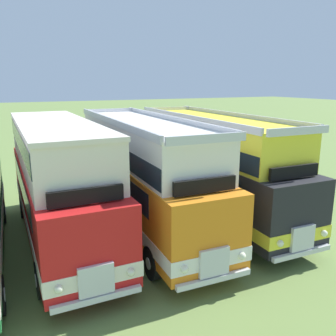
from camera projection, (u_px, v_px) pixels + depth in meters
ground_plane at (64, 240)px, 13.53m from camera, size 200.00×200.00×0.00m
bus_third_in_row at (59, 177)px, 13.01m from camera, size 2.67×10.22×4.49m
bus_fourth_in_row at (142, 170)px, 14.45m from camera, size 2.95×11.35×4.52m
bus_fifth_in_row at (212, 163)px, 15.80m from camera, size 2.85×11.05×4.52m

